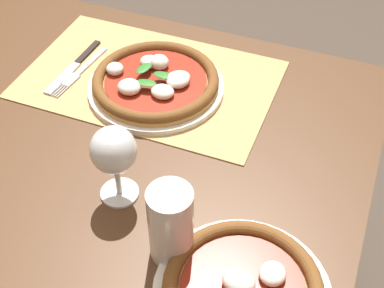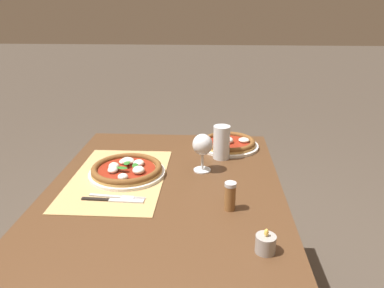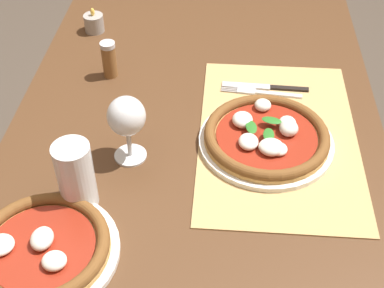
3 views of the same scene
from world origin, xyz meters
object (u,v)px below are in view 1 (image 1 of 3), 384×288
Objects in this scene: pint_glass at (171,225)px; knife at (74,66)px; wine_glass at (114,153)px; fork at (80,71)px; pizza_near at (156,82)px.

knife is at bearing -42.86° from pint_glass.
wine_glass is at bearing 132.11° from knife.
fork is at bearing -43.66° from pint_glass.
fork is 0.93× the size of knife.
knife is at bearing -1.00° from pizza_near.
knife is at bearing -25.89° from fork.
pint_glass reaches higher than fork.
fork is (0.19, 0.01, -0.02)m from pizza_near.
pint_glass is at bearing 136.34° from fork.
pizza_near is 2.05× the size of pint_glass.
knife is (0.21, -0.00, -0.02)m from pizza_near.
pizza_near is at bearing -62.25° from pint_glass.
pint_glass reaches higher than knife.
pint_glass is 0.72× the size of fork.
pint_glass is 0.55m from knife.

